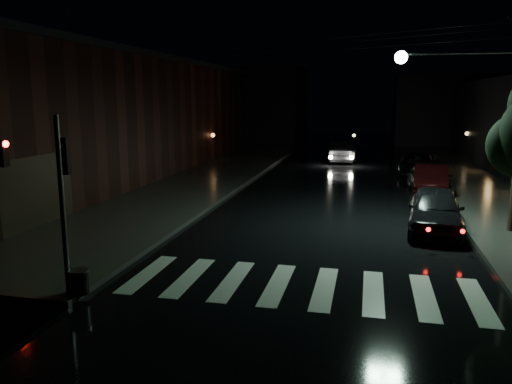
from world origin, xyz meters
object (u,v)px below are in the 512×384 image
Objects in this scene: parked_car_c at (430,179)px; oncoming_car at (341,151)px; parked_car_b at (431,179)px; parked_car_a at (435,210)px; parked_car_d at (418,163)px.

oncoming_car is (-5.12, 11.59, 0.09)m from parked_car_c.
oncoming_car is (-5.12, 11.93, 0.05)m from parked_car_b.
parked_car_b is at bearing 89.96° from parked_car_a.
parked_car_b is 0.34m from parked_car_c.
parked_car_a is 19.84m from oncoming_car.
oncoming_car is (-5.12, 5.11, 0.11)m from parked_car_d.
parked_car_c is 12.67m from oncoming_car.
parked_car_a is 0.95× the size of parked_car_d.
parked_car_b is 6.83m from parked_car_d.
parked_car_a is at bearing 99.03° from oncoming_car.
parked_car_b is 0.92× the size of parked_car_d.
oncoming_car is at bearing 112.23° from parked_car_c.
oncoming_car reaches higher than parked_car_d.
parked_car_c is at bearing 95.55° from parked_car_b.
parked_car_d is at bearing 131.09° from oncoming_car.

